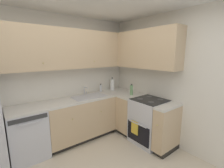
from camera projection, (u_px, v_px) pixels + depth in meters
wall_back at (54, 80)px, 3.19m from camera, size 3.55×0.05×2.57m
wall_right at (178, 82)px, 2.94m from camera, size 0.05×3.44×2.57m
dishwasher at (28, 134)px, 2.73m from camera, size 0.60×0.63×0.87m
lower_cabinets_back at (81, 119)px, 3.35m from camera, size 1.44×0.62×0.87m
countertop_back at (80, 99)px, 3.26m from camera, size 2.64×0.60×0.03m
lower_cabinets_right at (142, 119)px, 3.32m from camera, size 0.62×1.23×0.87m
countertop_right at (143, 99)px, 3.24m from camera, size 0.60×1.23×0.03m
oven_range at (149, 121)px, 3.20m from camera, size 0.68×0.62×1.05m
upper_cabinets_back at (67, 49)px, 3.08m from camera, size 2.32×0.34×0.77m
upper_cabinets_right at (141, 49)px, 3.31m from camera, size 0.32×1.78×0.77m
sink at (90, 98)px, 3.37m from camera, size 0.70×0.40×0.10m
faucet at (85, 90)px, 3.50m from camera, size 0.07×0.16×0.18m
soap_bottle at (101, 88)px, 3.77m from camera, size 0.06×0.06×0.20m
paper_towel_roll at (112, 85)px, 3.95m from camera, size 0.11×0.11×0.34m
oil_bottle at (131, 90)px, 3.48m from camera, size 0.07×0.07×0.25m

